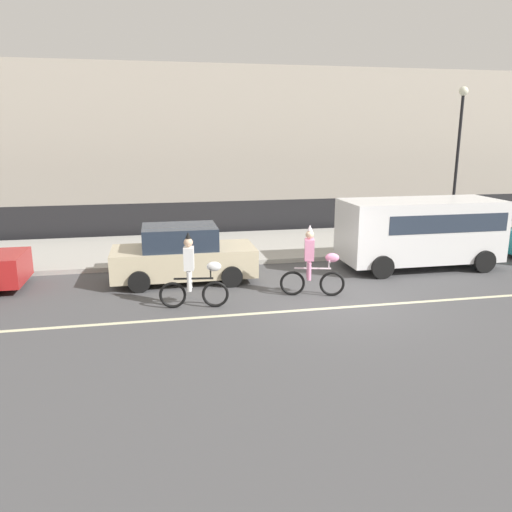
# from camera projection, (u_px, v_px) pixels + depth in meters

# --- Properties ---
(ground_plane) EXTENTS (80.00, 80.00, 0.00)m
(ground_plane) POSITION_uv_depth(u_px,v_px,m) (336.00, 301.00, 12.88)
(ground_plane) COLOR #4C4C4F
(road_centre_line) EXTENTS (36.00, 0.14, 0.01)m
(road_centre_line) POSITION_uv_depth(u_px,v_px,m) (343.00, 307.00, 12.41)
(road_centre_line) COLOR beige
(road_centre_line) RESTS_ON ground
(sidewalk_curb) EXTENTS (60.00, 5.00, 0.15)m
(sidewalk_curb) POSITION_uv_depth(u_px,v_px,m) (276.00, 245.00, 19.05)
(sidewalk_curb) COLOR #ADAAA3
(sidewalk_curb) RESTS_ON ground
(fence_line) EXTENTS (40.00, 0.08, 1.40)m
(fence_line) POSITION_uv_depth(u_px,v_px,m) (261.00, 216.00, 21.66)
(fence_line) COLOR black
(fence_line) RESTS_ON ground
(building_backdrop) EXTENTS (28.00, 8.00, 7.54)m
(building_backdrop) POSITION_uv_depth(u_px,v_px,m) (266.00, 141.00, 29.52)
(building_backdrop) COLOR #B2A899
(building_backdrop) RESTS_ON ground
(parade_cyclist_zebra) EXTENTS (1.71, 0.51, 1.92)m
(parade_cyclist_zebra) POSITION_uv_depth(u_px,v_px,m) (194.00, 275.00, 12.21)
(parade_cyclist_zebra) COLOR black
(parade_cyclist_zebra) RESTS_ON ground
(parade_cyclist_pink) EXTENTS (1.68, 0.59, 1.92)m
(parade_cyclist_pink) POSITION_uv_depth(u_px,v_px,m) (313.00, 265.00, 13.12)
(parade_cyclist_pink) COLOR black
(parade_cyclist_pink) RESTS_ON ground
(parked_van_white) EXTENTS (5.00, 2.22, 2.18)m
(parked_van_white) POSITION_uv_depth(u_px,v_px,m) (422.00, 228.00, 15.88)
(parked_van_white) COLOR white
(parked_van_white) RESTS_ON ground
(parked_car_beige) EXTENTS (4.10, 1.92, 1.64)m
(parked_car_beige) POSITION_uv_depth(u_px,v_px,m) (183.00, 255.00, 14.47)
(parked_car_beige) COLOR beige
(parked_car_beige) RESTS_ON ground
(street_lamp_post) EXTENTS (0.36, 0.36, 5.86)m
(street_lamp_post) POSITION_uv_depth(u_px,v_px,m) (459.00, 139.00, 20.11)
(street_lamp_post) COLOR black
(street_lamp_post) RESTS_ON sidewalk_curb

